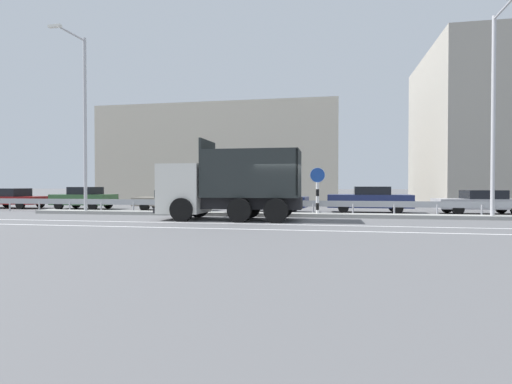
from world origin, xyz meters
name	(u,v)px	position (x,y,z in m)	size (l,w,h in m)	color
ground_plane	(286,221)	(0.00, 0.00, 0.00)	(320.00, 320.00, 0.00)	#565659
lane_strip_0	(221,223)	(-2.54, -1.70, 0.00)	(52.43, 0.16, 0.01)	silver
lane_strip_1	(207,228)	(-2.54, -3.65, 0.00)	(52.43, 0.16, 0.01)	silver
median_island	(292,215)	(0.00, 2.57, 0.09)	(28.84, 1.10, 0.18)	gray
median_guardrail	(294,204)	(0.00, 3.71, 0.57)	(52.43, 0.09, 0.78)	#9EA0A5
dump_truck	(214,191)	(-3.39, 0.09, 1.33)	(6.58, 2.73, 3.69)	silver
median_road_sign	(317,190)	(1.30, 2.57, 1.34)	(0.78, 0.16, 2.50)	white
street_lamp_0	(83,116)	(-11.62, 2.33, 5.45)	(0.71, 2.51, 9.84)	#ADADB2
street_lamp_1	(495,106)	(9.35, 2.27, 5.24)	(0.71, 2.56, 9.43)	#ADADB2
parked_car_0	(13,198)	(-19.87, 6.44, 0.70)	(4.59, 2.10, 1.38)	maroon
parked_car_1	(84,198)	(-14.28, 6.37, 0.75)	(3.96, 2.02, 1.49)	#335B33
parked_car_2	(173,200)	(-7.92, 6.14, 0.67)	(4.71, 2.15, 1.29)	gray
parked_car_3	(268,199)	(-1.73, 5.89, 0.75)	(4.86, 2.24, 1.50)	navy
parked_car_4	(370,199)	(4.20, 6.35, 0.77)	(4.80, 1.90, 1.52)	navy
parked_car_5	(481,202)	(10.13, 6.16, 0.68)	(4.87, 2.11, 1.33)	#A3A3A8
background_building_0	(228,158)	(-7.90, 19.88, 4.27)	(20.90, 11.84, 8.54)	beige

